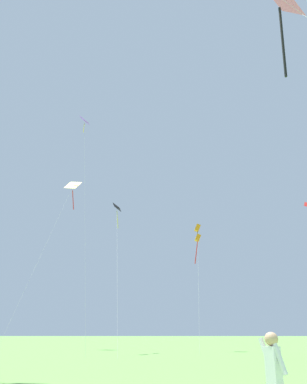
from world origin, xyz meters
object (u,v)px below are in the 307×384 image
Objects in this scene: kite_orange_box at (198,234)px; kite_yellow_diamond at (72,192)px; kite_purple_streamer at (85,134)px; person_with_spool at (274,375)px; kite_pink_low at (281,9)px; kite_black_large at (117,216)px.

kite_yellow_diamond is at bearing 160.82° from kite_orange_box.
kite_purple_streamer reaches higher than person_with_spool.
kite_orange_box is (11.58, 3.56, -9.67)m from kite_purple_streamer.
kite_yellow_diamond is 1.25× the size of kite_pink_low.
kite_purple_streamer is at bearing 115.65° from kite_pink_low.
kite_yellow_diamond reaches higher than kite_black_large.
kite_purple_streamer reaches higher than kite_black_large.
kite_orange_box is 36.56m from person_with_spool.
kite_pink_low reaches higher than kite_orange_box.
kite_orange_box is at bearing 17.11° from kite_purple_streamer.
kite_orange_box is 0.80× the size of kite_pink_low.
kite_black_large is 8.29× the size of person_with_spool.
kite_yellow_diamond reaches higher than kite_pink_low.
kite_orange_box is 29.31m from kite_pink_low.
kite_pink_low is 14.15m from person_with_spool.
kite_purple_streamer is at bearing 106.61° from person_with_spool.
kite_yellow_diamond reaches higher than kite_orange_box.
kite_purple_streamer is 13.98× the size of person_with_spool.
kite_purple_streamer is 1.52× the size of kite_pink_low.
person_with_spool is at bearing -79.57° from kite_black_large.
kite_yellow_diamond is 0.82× the size of kite_purple_streamer.
kite_black_large is at bearing 2.81° from kite_purple_streamer.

